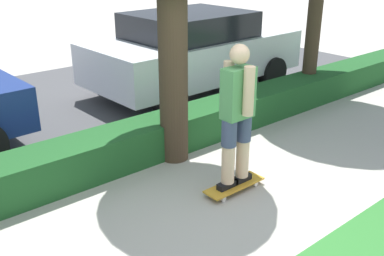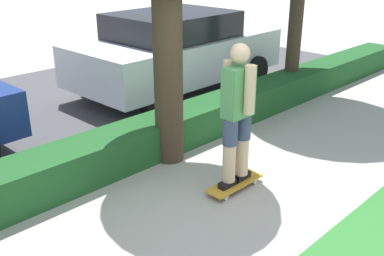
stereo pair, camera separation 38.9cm
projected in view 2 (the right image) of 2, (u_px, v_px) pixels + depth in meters
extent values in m
plane|color=#ADA89E|center=(219.00, 212.00, 4.75)|extent=(60.00, 60.00, 0.00)
cube|color=#474749|center=(32.00, 114.00, 7.50)|extent=(14.85, 5.00, 0.01)
cube|color=#1E5123|center=(125.00, 147.00, 5.71)|extent=(14.85, 0.60, 0.48)
cube|color=gold|center=(235.00, 183.00, 5.18)|extent=(0.77, 0.24, 0.02)
cylinder|color=silver|center=(255.00, 181.00, 5.31)|extent=(0.06, 0.04, 0.06)
cylinder|color=silver|center=(243.00, 176.00, 5.43)|extent=(0.06, 0.04, 0.06)
cylinder|color=silver|center=(226.00, 197.00, 4.97)|extent=(0.06, 0.04, 0.06)
cylinder|color=silver|center=(214.00, 192.00, 5.09)|extent=(0.06, 0.04, 0.06)
cube|color=black|center=(228.00, 183.00, 5.09)|extent=(0.26, 0.09, 0.07)
cylinder|color=beige|center=(230.00, 151.00, 4.94)|extent=(0.15, 0.15, 0.75)
cylinder|color=#3D4766|center=(230.00, 132.00, 4.85)|extent=(0.17, 0.17, 0.30)
cube|color=black|center=(241.00, 176.00, 5.24)|extent=(0.26, 0.09, 0.07)
cylinder|color=beige|center=(243.00, 145.00, 5.08)|extent=(0.15, 0.15, 0.75)
cylinder|color=#3D4766|center=(243.00, 126.00, 5.00)|extent=(0.17, 0.17, 0.30)
cube|color=#519356|center=(238.00, 92.00, 4.76)|extent=(0.36, 0.20, 0.55)
cylinder|color=beige|center=(250.00, 90.00, 4.65)|extent=(0.12, 0.12, 0.52)
cylinder|color=beige|center=(228.00, 84.00, 4.84)|extent=(0.12, 0.12, 0.52)
sphere|color=beige|center=(240.00, 53.00, 4.61)|extent=(0.21, 0.21, 0.21)
cylinder|color=#423323|center=(168.00, 67.00, 5.48)|extent=(0.36, 0.36, 2.48)
cylinder|color=#423323|center=(296.00, 15.00, 7.89)|extent=(0.25, 0.25, 2.97)
cube|color=silver|center=(177.00, 56.00, 8.55)|extent=(4.16, 2.03, 0.73)
cube|color=black|center=(172.00, 25.00, 8.24)|extent=(2.18, 1.74, 0.46)
cylinder|color=black|center=(254.00, 71.00, 8.94)|extent=(0.60, 0.23, 0.60)
cylinder|color=black|center=(192.00, 56.00, 10.10)|extent=(0.60, 0.23, 0.60)
cylinder|color=black|center=(158.00, 99.00, 7.28)|extent=(0.60, 0.23, 0.60)
cylinder|color=black|center=(96.00, 78.00, 8.43)|extent=(0.60, 0.23, 0.60)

